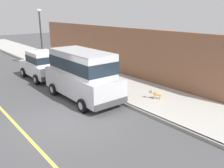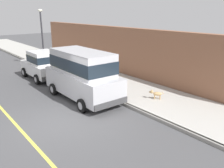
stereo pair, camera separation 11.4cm
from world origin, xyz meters
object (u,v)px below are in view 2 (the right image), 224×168
car_white_hatchback (43,64)px  street_lamp (42,31)px  dog_tan (156,94)px  car_silver_van (82,73)px

car_white_hatchback → street_lamp: (1.43, 3.10, 1.93)m
car_white_hatchback → dog_tan: size_ratio=6.45×
car_silver_van → car_white_hatchback: 4.99m
car_white_hatchback → street_lamp: bearing=65.2°
dog_tan → street_lamp: size_ratio=0.13×
car_silver_van → street_lamp: size_ratio=1.11×
car_silver_van → street_lamp: bearing=80.1°
car_silver_van → car_white_hatchback: (-0.02, 4.97, -0.42)m
street_lamp → dog_tan: bearing=-83.5°
car_silver_van → dog_tan: bearing=-45.8°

